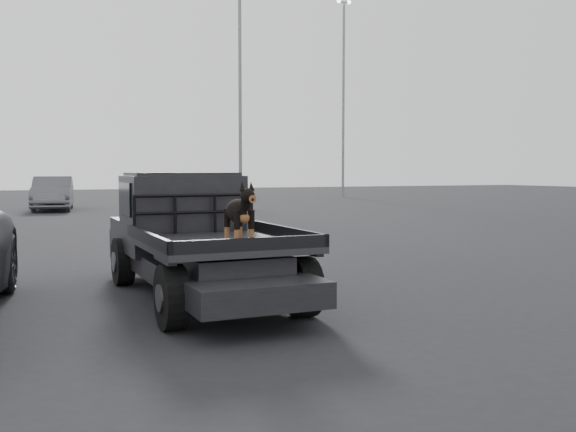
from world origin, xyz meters
name	(u,v)px	position (x,y,z in m)	size (l,w,h in m)	color
ground	(229,330)	(0.00, 0.00, 0.00)	(120.00, 120.00, 0.00)	black
flatbed_ute	(200,266)	(0.23, 1.98, 0.46)	(2.00, 5.40, 0.92)	black
ute_cab	(182,201)	(0.23, 2.93, 1.36)	(1.72, 1.30, 0.88)	black
headache_rack	(195,214)	(0.23, 2.18, 1.20)	(1.80, 0.08, 0.55)	black
dog	(239,216)	(0.21, 0.25, 1.29)	(0.32, 0.60, 0.74)	black
distant_car_a	(53,193)	(-0.14, 24.87, 0.79)	(1.68, 4.81, 1.59)	#515157
distant_car_b	(217,188)	(10.17, 32.15, 0.74)	(2.07, 5.10, 1.48)	#4C4C51
floodlight_mid	(240,65)	(9.36, 25.43, 7.41)	(1.08, 0.28, 13.62)	slate
floodlight_far	(343,91)	(19.72, 32.86, 7.45)	(1.08, 0.28, 13.70)	slate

